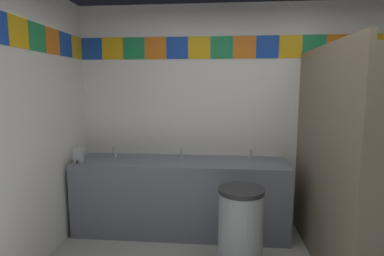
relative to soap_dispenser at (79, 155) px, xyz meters
name	(u,v)px	position (x,y,z in m)	size (l,w,h in m)	color
wall_back	(242,116)	(1.79, 0.52, 0.39)	(3.84, 0.09, 2.57)	white
vanity_counter	(181,195)	(1.09, 0.18, -0.48)	(2.35, 0.60, 0.82)	slate
faucet_left	(115,153)	(0.31, 0.27, -0.03)	(0.04, 0.10, 0.14)	silver
faucet_center	(181,154)	(1.09, 0.27, -0.03)	(0.04, 0.10, 0.14)	silver
faucet_right	(251,156)	(1.87, 0.27, -0.03)	(0.04, 0.10, 0.14)	silver
soap_dispenser	(79,155)	(0.00, 0.00, 0.00)	(0.09, 0.09, 0.16)	#B7BABF
stall_divider	(351,166)	(2.60, -0.58, 0.10)	(0.92, 1.59, 2.01)	#726651
toilet	(366,216)	(3.06, 0.07, -0.60)	(0.39, 0.49, 0.74)	white
trash_bin	(240,230)	(1.72, -0.54, -0.51)	(0.40, 0.40, 0.77)	#999EA3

